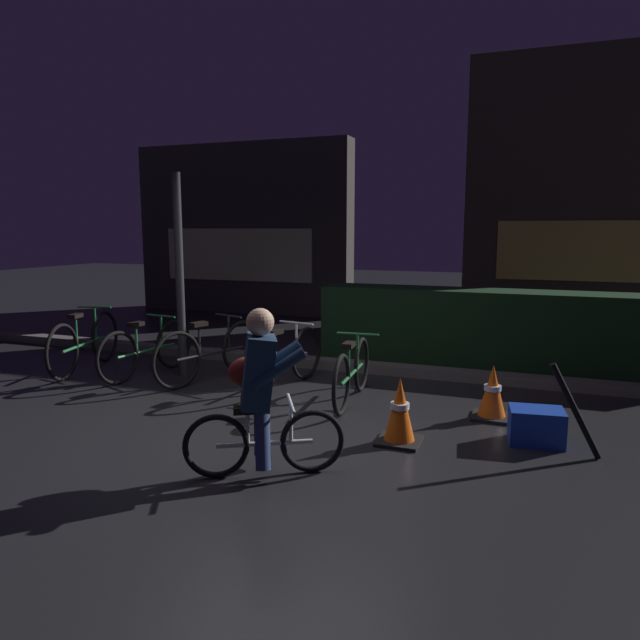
# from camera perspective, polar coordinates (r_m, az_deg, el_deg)

# --- Properties ---
(ground_plane) EXTENTS (40.00, 40.00, 0.00)m
(ground_plane) POSITION_cam_1_polar(r_m,az_deg,el_deg) (5.55, -4.19, -10.01)
(ground_plane) COLOR black
(sidewalk_curb) EXTENTS (12.00, 0.24, 0.12)m
(sidewalk_curb) POSITION_cam_1_polar(r_m,az_deg,el_deg) (7.51, 2.91, -4.48)
(sidewalk_curb) COLOR #56544F
(sidewalk_curb) RESTS_ON ground
(hedge_row) EXTENTS (4.80, 0.70, 1.01)m
(hedge_row) POSITION_cam_1_polar(r_m,az_deg,el_deg) (7.97, 17.39, -0.84)
(hedge_row) COLOR black
(hedge_row) RESTS_ON ground
(storefront_left) EXTENTS (4.87, 0.54, 3.59)m
(storefront_left) POSITION_cam_1_polar(r_m,az_deg,el_deg) (12.77, -7.59, 8.79)
(storefront_left) COLOR #383330
(storefront_left) RESTS_ON ground
(storefront_right) EXTENTS (4.30, 0.54, 5.01)m
(storefront_right) POSITION_cam_1_polar(r_m,az_deg,el_deg) (11.99, 24.64, 11.45)
(storefront_right) COLOR #42382D
(storefront_right) RESTS_ON ground
(street_post) EXTENTS (0.10, 0.10, 2.46)m
(street_post) POSITION_cam_1_polar(r_m,az_deg,el_deg) (7.24, -13.60, 4.16)
(street_post) COLOR #2D2D33
(street_post) RESTS_ON ground
(parked_bike_leftmost) EXTENTS (0.52, 1.69, 0.80)m
(parked_bike_leftmost) POSITION_cam_1_polar(r_m,az_deg,el_deg) (8.01, -22.06, -2.08)
(parked_bike_leftmost) COLOR black
(parked_bike_leftmost) RESTS_ON ground
(parked_bike_left_mid) EXTENTS (0.46, 1.57, 0.73)m
(parked_bike_left_mid) POSITION_cam_1_polar(r_m,az_deg,el_deg) (7.48, -16.61, -2.78)
(parked_bike_left_mid) COLOR black
(parked_bike_left_mid) RESTS_ON ground
(parked_bike_center_left) EXTENTS (0.61, 1.59, 0.77)m
(parked_bike_center_left) POSITION_cam_1_polar(r_m,az_deg,el_deg) (7.05, -10.60, -3.11)
(parked_bike_center_left) COLOR black
(parked_bike_center_left) RESTS_ON ground
(parked_bike_center_right) EXTENTS (0.46, 1.57, 0.73)m
(parked_bike_center_right) POSITION_cam_1_polar(r_m,az_deg,el_deg) (6.62, -3.57, -3.89)
(parked_bike_center_right) COLOR black
(parked_bike_center_right) RESTS_ON ground
(parked_bike_right_mid) EXTENTS (0.46, 1.51, 0.70)m
(parked_bike_right_mid) POSITION_cam_1_polar(r_m,az_deg,el_deg) (6.10, 3.16, -5.15)
(parked_bike_right_mid) COLOR black
(parked_bike_right_mid) RESTS_ON ground
(traffic_cone_near) EXTENTS (0.36, 0.36, 0.57)m
(traffic_cone_near) POSITION_cam_1_polar(r_m,az_deg,el_deg) (5.01, 7.83, -8.90)
(traffic_cone_near) COLOR black
(traffic_cone_near) RESTS_ON ground
(traffic_cone_far) EXTENTS (0.36, 0.36, 0.52)m
(traffic_cone_far) POSITION_cam_1_polar(r_m,az_deg,el_deg) (5.83, 16.55, -6.86)
(traffic_cone_far) COLOR black
(traffic_cone_far) RESTS_ON ground
(blue_crate) EXTENTS (0.48, 0.37, 0.30)m
(blue_crate) POSITION_cam_1_polar(r_m,az_deg,el_deg) (5.32, 20.45, -9.73)
(blue_crate) COLOR #193DB7
(blue_crate) RESTS_ON ground
(cyclist) EXTENTS (1.06, 0.62, 1.25)m
(cyclist) POSITION_cam_1_polar(r_m,az_deg,el_deg) (4.28, -5.89, -7.01)
(cyclist) COLOR black
(cyclist) RESTS_ON ground
(closed_umbrella) EXTENTS (0.44, 0.17, 0.77)m
(closed_umbrella) POSITION_cam_1_polar(r_m,az_deg,el_deg) (5.02, 23.78, -8.20)
(closed_umbrella) COLOR black
(closed_umbrella) RESTS_ON ground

